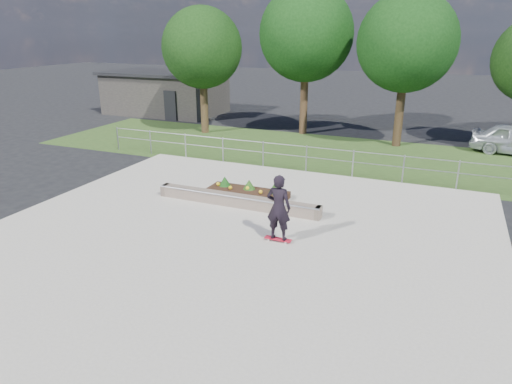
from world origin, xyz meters
TOP-DOWN VIEW (x-y plane):
  - ground at (0.00, 0.00)m, footprint 120.00×120.00m
  - grass_verge at (0.00, 11.00)m, footprint 30.00×8.00m
  - concrete_slab at (0.00, 0.00)m, footprint 15.00×15.00m
  - fence at (0.00, 7.50)m, footprint 20.06×0.06m
  - building at (-14.00, 18.00)m, footprint 8.40×5.40m
  - tree_far_left at (-8.00, 13.00)m, footprint 4.55×4.55m
  - tree_mid_left at (-2.50, 15.00)m, footprint 5.25×5.25m
  - tree_mid_right at (3.00, 14.00)m, footprint 4.90×4.90m
  - grind_ledge at (-0.99, 2.60)m, footprint 6.00×0.44m
  - planter_bed at (-1.03, 3.55)m, footprint 3.00×1.20m
  - skateboarder at (1.30, 0.53)m, footprint 0.80×0.49m

SIDE VIEW (x-z plane):
  - ground at x=0.00m, z-range 0.00..0.00m
  - grass_verge at x=0.00m, z-range 0.00..0.02m
  - concrete_slab at x=0.00m, z-range 0.00..0.06m
  - planter_bed at x=-1.03m, z-range -0.06..0.55m
  - grind_ledge at x=-0.99m, z-range 0.05..0.48m
  - fence at x=0.00m, z-range 0.17..1.37m
  - skateboarder at x=1.30m, z-range 0.09..2.11m
  - building at x=-14.00m, z-range 0.01..3.01m
  - tree_far_left at x=-8.00m, z-range 1.28..8.43m
  - tree_mid_right at x=3.00m, z-range 1.38..9.08m
  - tree_mid_left at x=-2.50m, z-range 1.48..9.73m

